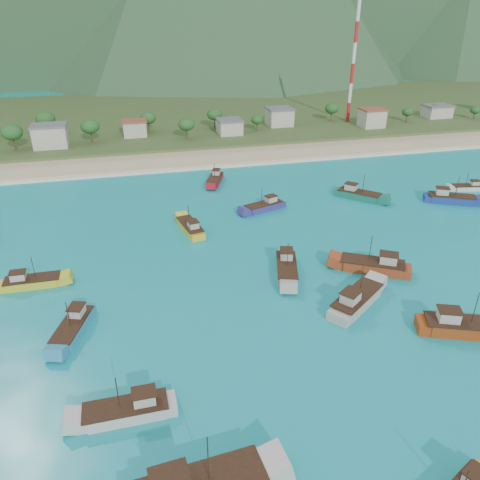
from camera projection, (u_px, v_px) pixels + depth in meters
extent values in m
plane|color=#0C7F88|center=(219.00, 318.00, 67.60)|extent=(600.00, 600.00, 0.00)
cube|color=beige|center=(163.00, 161.00, 136.11)|extent=(400.00, 18.00, 1.20)
cube|color=#385123|center=(148.00, 118.00, 189.01)|extent=(400.00, 110.00, 2.40)
cube|color=white|center=(167.00, 171.00, 127.87)|extent=(400.00, 2.50, 0.08)
cube|color=beige|center=(50.00, 137.00, 142.65)|extent=(9.83, 7.63, 6.43)
cube|color=beige|center=(135.00, 129.00, 155.03)|extent=(7.43, 6.20, 4.80)
cube|color=beige|center=(230.00, 127.00, 157.79)|extent=(7.68, 7.75, 4.45)
cube|color=beige|center=(279.00, 117.00, 169.02)|extent=(8.52, 8.22, 5.74)
cube|color=beige|center=(372.00, 118.00, 166.69)|extent=(7.86, 6.99, 5.98)
cube|color=beige|center=(437.00, 112.00, 181.69)|extent=(9.86, 7.05, 4.22)
cylinder|color=red|center=(348.00, 112.00, 174.72)|extent=(1.20, 1.20, 6.85)
cylinder|color=white|center=(350.00, 93.00, 171.65)|extent=(1.20, 1.20, 6.85)
cylinder|color=red|center=(352.00, 73.00, 168.58)|extent=(1.20, 1.20, 6.85)
cylinder|color=white|center=(354.00, 53.00, 165.52)|extent=(1.20, 1.20, 6.85)
cylinder|color=red|center=(356.00, 32.00, 162.45)|extent=(1.20, 1.20, 6.85)
cylinder|color=white|center=(359.00, 10.00, 159.38)|extent=(1.20, 1.20, 6.85)
cube|color=beige|center=(475.00, 478.00, 42.73)|extent=(2.45, 2.26, 1.28)
cube|color=#146A53|center=(359.00, 196.00, 109.42)|extent=(9.91, 10.15, 1.99)
cube|color=beige|center=(351.00, 187.00, 109.67)|extent=(3.17, 3.19, 1.62)
cylinder|color=#382114|center=(364.00, 184.00, 107.67)|extent=(0.12, 0.12, 4.48)
cube|color=maroon|center=(215.00, 181.00, 119.43)|extent=(6.19, 9.98, 1.75)
cube|color=beige|center=(216.00, 172.00, 120.46)|extent=(2.44, 2.68, 1.42)
cylinder|color=#382114|center=(214.00, 171.00, 117.67)|extent=(0.12, 0.12, 3.93)
cube|color=gold|center=(33.00, 283.00, 75.24)|extent=(9.55, 2.86, 1.73)
cube|color=beige|center=(18.00, 276.00, 74.12)|extent=(2.18, 1.76, 1.41)
cylinder|color=#382114|center=(33.00, 268.00, 74.09)|extent=(0.12, 0.12, 3.90)
cube|color=navy|center=(264.00, 208.00, 103.35)|extent=(10.18, 5.92, 1.78)
cube|color=beige|center=(271.00, 199.00, 103.61)|extent=(2.68, 2.42, 1.44)
cylinder|color=#382114|center=(262.00, 196.00, 101.79)|extent=(0.12, 0.12, 4.00)
cube|color=gold|center=(190.00, 229.00, 93.76)|extent=(4.65, 10.17, 1.78)
cube|color=beige|center=(193.00, 225.00, 91.41)|extent=(2.18, 2.52, 1.45)
cylinder|color=#382114|center=(189.00, 214.00, 92.92)|extent=(0.12, 0.12, 4.01)
cube|color=#A6A096|center=(287.00, 270.00, 78.73)|extent=(6.16, 11.31, 1.97)
cube|color=beige|center=(286.00, 255.00, 79.91)|extent=(2.61, 2.93, 1.60)
cylinder|color=#382114|center=(288.00, 255.00, 76.75)|extent=(0.12, 0.12, 4.44)
cube|color=silver|center=(467.00, 189.00, 114.70)|extent=(8.54, 3.89, 1.50)
cube|color=beige|center=(475.00, 183.00, 114.19)|extent=(2.11, 1.82, 1.22)
cylinder|color=#382114|center=(467.00, 179.00, 113.59)|extent=(0.12, 0.12, 3.37)
cube|color=teal|center=(73.00, 330.00, 64.43)|extent=(5.89, 10.26, 1.79)
cube|color=beige|center=(77.00, 311.00, 65.50)|extent=(2.42, 2.69, 1.45)
cylinder|color=#382114|center=(68.00, 315.00, 62.63)|extent=(0.12, 0.12, 4.03)
cube|color=#ABA69C|center=(357.00, 301.00, 70.30)|extent=(11.50, 9.71, 2.13)
cube|color=beige|center=(351.00, 297.00, 67.78)|extent=(3.42, 3.30, 1.73)
cylinder|color=#382114|center=(361.00, 280.00, 69.20)|extent=(0.12, 0.12, 4.79)
cube|color=beige|center=(126.00, 413.00, 51.18)|extent=(10.32, 3.13, 1.87)
cube|color=beige|center=(144.00, 398.00, 50.90)|extent=(2.36, 1.91, 1.52)
cylinder|color=#382114|center=(118.00, 393.00, 49.69)|extent=(0.12, 0.12, 4.21)
cube|color=#95381A|center=(372.00, 267.00, 79.47)|extent=(11.96, 9.00, 2.15)
cube|color=beige|center=(388.00, 259.00, 77.99)|extent=(3.41, 3.23, 1.75)
cylinder|color=#382114|center=(371.00, 249.00, 78.08)|extent=(0.12, 0.12, 4.84)
cube|color=navy|center=(451.00, 200.00, 107.21)|extent=(11.55, 8.11, 2.05)
cube|color=beige|center=(442.00, 192.00, 106.84)|extent=(3.22, 3.01, 1.66)
cylinder|color=#382114|center=(457.00, 187.00, 105.59)|extent=(0.12, 0.12, 4.61)
cube|color=#913611|center=(464.00, 329.00, 64.27)|extent=(12.35, 7.71, 2.16)
cube|color=beige|center=(449.00, 316.00, 63.69)|extent=(3.32, 3.03, 1.76)
cylinder|color=#382114|center=(475.00, 308.00, 62.62)|extent=(0.12, 0.12, 4.87)
cylinder|color=#382114|center=(208.00, 459.00, 41.07)|extent=(0.12, 0.12, 5.49)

